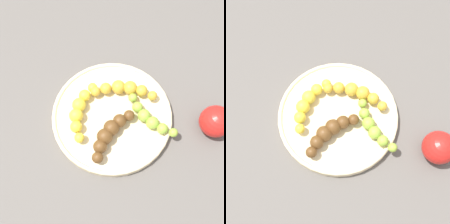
% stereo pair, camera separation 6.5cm
% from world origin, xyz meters
% --- Properties ---
extents(ground_plane, '(2.40, 2.40, 0.00)m').
position_xyz_m(ground_plane, '(0.00, 0.00, 0.00)').
color(ground_plane, '#56514C').
extents(fruit_bowl, '(0.28, 0.28, 0.02)m').
position_xyz_m(fruit_bowl, '(0.00, 0.00, 0.01)').
color(fruit_bowl, beige).
rests_on(fruit_bowl, ground_plane).
extents(banana_green, '(0.12, 0.08, 0.03)m').
position_xyz_m(banana_green, '(0.03, 0.08, 0.03)').
color(banana_green, '#8CAD38').
rests_on(banana_green, fruit_bowl).
extents(banana_spotted, '(0.07, 0.15, 0.03)m').
position_xyz_m(banana_spotted, '(-0.05, 0.04, 0.04)').
color(banana_spotted, gold).
rests_on(banana_spotted, fruit_bowl).
extents(banana_yellow, '(0.13, 0.08, 0.03)m').
position_xyz_m(banana_yellow, '(-0.02, -0.07, 0.04)').
color(banana_yellow, yellow).
rests_on(banana_yellow, fruit_bowl).
extents(banana_overripe, '(0.10, 0.11, 0.04)m').
position_xyz_m(banana_overripe, '(0.05, -0.02, 0.04)').
color(banana_overripe, '#593819').
rests_on(banana_overripe, fruit_bowl).
extents(apple_red, '(0.07, 0.07, 0.07)m').
position_xyz_m(apple_red, '(0.07, 0.22, 0.04)').
color(apple_red, red).
rests_on(apple_red, ground_plane).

